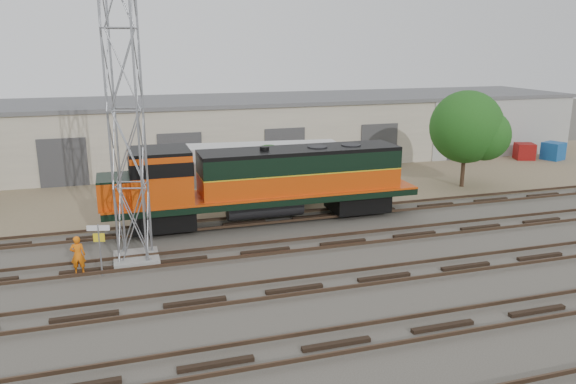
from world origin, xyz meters
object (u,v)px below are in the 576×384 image
object	(u,v)px
semi_trailer	(252,165)
signal_tower	(126,115)
worker	(78,255)
locomotive	(259,181)

from	to	relation	value
semi_trailer	signal_tower	bearing A→B (deg)	-125.05
worker	semi_trailer	xyz separation A→B (m)	(10.05, 9.49, 1.37)
worker	locomotive	bearing A→B (deg)	-150.78
semi_trailer	worker	bearing A→B (deg)	-130.06
signal_tower	worker	size ratio (longest dim) A/B	7.96
locomotive	signal_tower	bearing A→B (deg)	-151.83
locomotive	signal_tower	world-z (taller)	signal_tower
locomotive	worker	bearing A→B (deg)	-153.72
locomotive	semi_trailer	world-z (taller)	locomotive
locomotive	semi_trailer	bearing A→B (deg)	80.84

